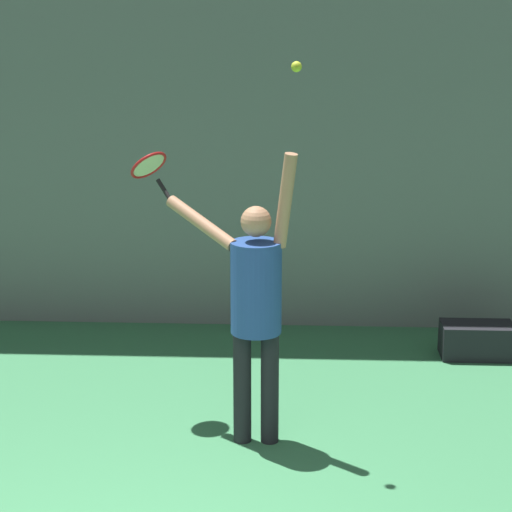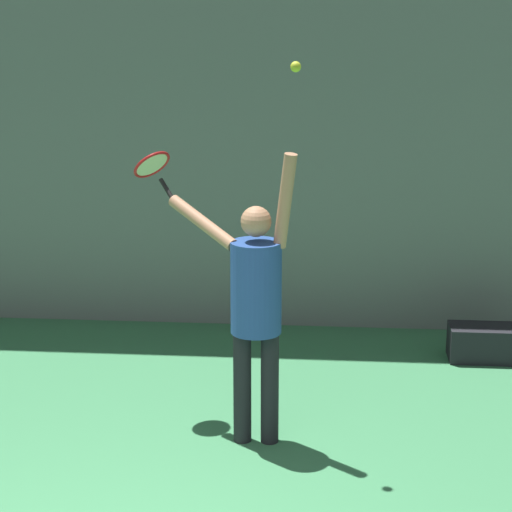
% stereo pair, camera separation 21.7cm
% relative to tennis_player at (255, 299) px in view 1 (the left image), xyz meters
% --- Properties ---
extents(back_wall, '(18.00, 0.10, 5.00)m').
position_rel_tennis_player_xyz_m(back_wall, '(-0.62, 2.65, 1.42)').
color(back_wall, slate).
rests_on(back_wall, ground_plane).
extents(tennis_player, '(0.98, 0.61, 2.12)m').
position_rel_tennis_player_xyz_m(tennis_player, '(0.00, 0.00, 0.00)').
color(tennis_player, black).
rests_on(tennis_player, ground_plane).
extents(tennis_racket, '(0.38, 0.37, 0.36)m').
position_rel_tennis_player_xyz_m(tennis_racket, '(-0.80, 0.53, 0.84)').
color(tennis_racket, black).
extents(tennis_ball, '(0.07, 0.07, 0.07)m').
position_rel_tennis_player_xyz_m(tennis_ball, '(0.27, -0.14, 1.60)').
color(tennis_ball, '#CCDB2D').
extents(equipment_bag, '(0.65, 0.34, 0.31)m').
position_rel_tennis_player_xyz_m(equipment_bag, '(1.92, 1.81, -0.93)').
color(equipment_bag, black).
rests_on(equipment_bag, ground_plane).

